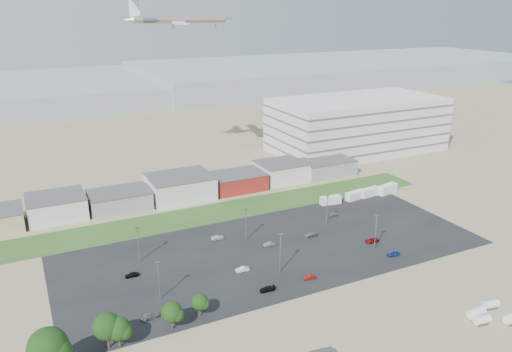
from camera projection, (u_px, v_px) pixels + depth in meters
ground at (294, 286)px, 123.36m from camera, size 700.00×700.00×0.00m
parking_lot at (273, 249)px, 142.45m from camera, size 120.00×50.00×0.01m
grass_strip at (216, 213)px, 167.56m from camera, size 160.00×16.00×0.02m
hills_backdrop at (141, 86)px, 406.34m from camera, size 700.00×200.00×9.00m
building_row at (150, 192)px, 175.33m from camera, size 170.00×20.00×8.00m
parking_garage at (357, 124)px, 237.65m from camera, size 80.00×40.00×25.00m
storage_tank_nw at (476, 313)px, 110.60m from camera, size 4.41×2.42×2.56m
storage_tank_ne at (491, 304)px, 114.03m from camera, size 3.90×2.39×2.19m
storage_tank_sw at (482, 320)px, 108.35m from camera, size 3.81×2.23×2.17m
box_trailer_a at (331, 200)px, 174.67m from camera, size 7.74×3.19×2.82m
box_trailer_b at (355, 195)px, 178.97m from camera, size 8.20×3.88×2.95m
box_trailer_c at (370, 192)px, 181.95m from camera, size 8.30×3.44×3.02m
box_trailer_d at (388, 189)px, 184.69m from camera, size 9.12×4.64×3.27m
tree_far_left at (49, 351)px, 91.06m from camera, size 7.95×7.95×11.93m
tree_left at (107, 329)px, 99.78m from camera, size 5.96×5.96×8.94m
tree_mid at (119, 331)px, 100.08m from camera, size 5.21×5.21×7.82m
tree_right at (172, 314)px, 105.92m from camera, size 4.93×4.93×7.40m
tree_near at (200, 304)px, 110.71m from camera, size 4.10×4.10×6.15m
lightpole_front_l at (159, 281)px, 116.42m from camera, size 1.16×0.48×9.85m
lightpole_front_m at (280, 253)px, 128.26m from camera, size 1.29×0.54×10.99m
lightpole_front_r at (376, 232)px, 140.54m from camera, size 1.25×0.52×10.60m
lightpole_back_l at (138, 244)px, 134.08m from camera, size 1.19×0.49×10.08m
lightpole_back_m at (246, 224)px, 146.54m from camera, size 1.17×0.49×9.92m
lightpole_back_r at (327, 210)px, 157.99m from camera, size 1.11×0.46×9.40m
airliner at (181, 20)px, 196.96m from camera, size 49.28×38.42×13.02m
parked_car_0 at (372, 240)px, 146.38m from camera, size 4.19×1.97×1.16m
parked_car_2 at (393, 254)px, 138.34m from camera, size 3.87×1.97×1.26m
parked_car_3 at (267, 289)px, 121.19m from camera, size 4.01×1.88×1.13m
parked_car_4 at (243, 269)px, 130.22m from camera, size 3.77×1.56×1.21m
parked_car_5 at (132, 275)px, 127.59m from camera, size 3.54×1.52×1.19m
parked_car_6 at (218, 237)px, 148.29m from camera, size 4.08×1.86×1.16m
parked_car_7 at (269, 244)px, 144.11m from camera, size 3.68×1.51×1.19m
parked_car_8 at (334, 215)px, 164.51m from camera, size 3.42×1.39×1.16m
parked_car_10 at (151, 316)px, 110.57m from camera, size 4.54×2.29×1.26m
parked_car_12 at (310, 235)px, 150.01m from camera, size 4.14×1.68×1.20m
parked_car_13 at (309, 277)px, 126.51m from camera, size 3.39×1.49×1.08m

